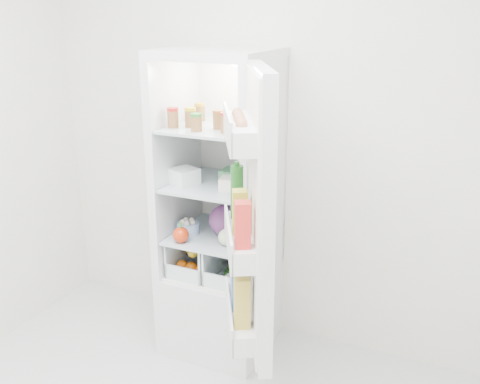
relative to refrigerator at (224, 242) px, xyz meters
The scene contains 20 objects.
room_walls 1.57m from the refrigerator, 80.89° to the right, with size 3.02×3.02×2.61m.
refrigerator is the anchor object (origin of this frame).
shelf_low 0.10m from the refrigerator, 90.00° to the right, with size 0.49×0.53×0.01m, color #ABBEC9.
shelf_mid 0.39m from the refrigerator, 90.00° to the right, with size 0.49×0.53×0.01m, color #ABBEC9.
shelf_top 0.72m from the refrigerator, 90.00° to the right, with size 0.49×0.53×0.01m, color #ABBEC9.
crisper_left 0.15m from the refrigerator, 152.98° to the right, with size 0.23×0.46×0.22m, color silver, non-canonical shape.
crisper_right 0.15m from the refrigerator, 27.02° to the right, with size 0.23×0.46×0.22m, color silver, non-canonical shape.
condiment_jars 0.78m from the refrigerator, 98.98° to the right, with size 0.46×0.32×0.08m.
squeeze_bottle 0.84m from the refrigerator, 12.96° to the right, with size 0.05×0.05×0.19m, color silver.
tub_white 0.49m from the refrigerator, 138.20° to the right, with size 0.14×0.14×0.09m, color white.
tub_cream 0.46m from the refrigerator, 49.81° to the right, with size 0.11×0.11×0.07m, color white.
tin_red 0.45m from the refrigerator, 39.85° to the right, with size 0.09×0.09×0.06m, color red.
tub_green 0.44m from the refrigerator, 14.19° to the right, with size 0.10×0.14×0.08m, color #397E4D.
red_cabbage 0.19m from the refrigerator, 58.46° to the right, with size 0.18×0.18×0.18m, color #4D1B50.
bell_pepper 0.33m from the refrigerator, 116.67° to the right, with size 0.09×0.09×0.09m, color red.
mushroom_bowl 0.24m from the refrigerator, 141.26° to the right, with size 0.13×0.13×0.06m, color #97B8E1.
salad_bag 0.26m from the refrigerator, 58.96° to the right, with size 0.10×0.10×0.10m, color beige.
citrus_pile 0.20m from the refrigerator, 136.80° to the right, with size 0.20×0.24×0.16m.
veg_pile 0.18m from the refrigerator, 26.82° to the right, with size 0.16×0.30×0.10m.
fridge_door 0.86m from the refrigerator, 53.42° to the right, with size 0.41×0.56×1.30m.
Camera 1 is at (1.11, -1.41, 1.98)m, focal length 40.00 mm.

